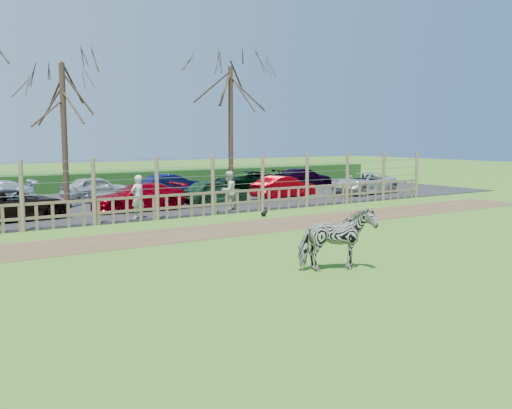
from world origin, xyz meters
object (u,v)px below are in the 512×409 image
car_2 (15,205)px  zebra (337,239)px  car_6 (364,183)px  car_13 (304,178)px  tree_right (231,100)px  crow (264,214)px  visitor_b (229,191)px  car_12 (246,181)px  car_11 (171,185)px  car_3 (138,197)px  tree_mid (63,100)px  car_5 (283,187)px  car_4 (214,192)px  visitor_a (138,197)px  car_10 (96,188)px

car_2 → zebra: bearing=-167.6°
zebra → car_6: size_ratio=0.43×
zebra → car_6: 19.09m
zebra → car_13: size_ratio=0.45×
tree_right → crow: 9.51m
visitor_b → car_6: bearing=171.7°
car_12 → car_13: bearing=90.4°
visitor_b → crow: size_ratio=5.71×
tree_right → car_11: 5.66m
car_3 → car_13: 14.47m
tree_mid → car_5: (10.56, -2.22, -4.23)m
zebra → car_4: bearing=0.0°
car_6 → tree_right: bearing=-122.2°
tree_right → car_3: bearing=-155.1°
zebra → visitor_a: (-0.74, 10.88, 0.12)m
tree_right → car_5: 5.57m
visitor_b → car_13: visitor_b is taller
tree_mid → visitor_b: tree_mid is taller
car_5 → car_11: (-4.27, 4.61, 0.00)m
car_2 → tree_mid: bearing=-53.6°
tree_mid → zebra: tree_mid is taller
crow → car_12: bearing=61.5°
car_6 → car_10: (-13.65, 5.51, 0.00)m
car_3 → car_12: bearing=121.3°
car_11 → car_12: size_ratio=0.84×
crow → car_10: (-3.79, 9.84, 0.52)m
visitor_a → car_3: size_ratio=0.42×
car_11 → visitor_a: bearing=143.9°
car_3 → visitor_a: bearing=-20.0°
car_3 → car_4: (3.92, 0.16, 0.00)m
car_3 → car_4: bearing=94.4°
car_4 → car_11: (-0.00, 4.80, 0.00)m
visitor_a → car_10: 7.88m
zebra → car_3: size_ratio=0.45×
car_10 → car_11: same height
car_4 → car_10: 6.65m
car_13 → car_10: bearing=87.8°
tree_mid → car_6: tree_mid is taller
visitor_b → tree_right: bearing=-141.5°
tree_right → car_3: tree_right is taller
visitor_b → car_11: visitor_b is taller
car_6 → car_12: 6.89m
zebra → visitor_b: 11.78m
tree_right → car_10: size_ratio=2.09×
visitor_b → car_6: 10.35m
zebra → car_2: bearing=37.5°
tree_mid → car_12: (11.10, 2.29, -4.23)m
car_5 → visitor_b: bearing=108.8°
tree_right → zebra: 18.26m
tree_mid → visitor_b: 8.40m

